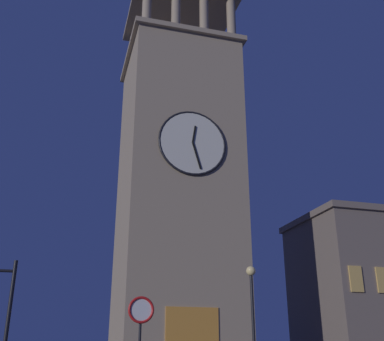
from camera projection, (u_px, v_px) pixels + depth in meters
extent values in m
cube|color=gray|center=(178.00, 200.00, 33.96)|extent=(7.91, 7.93, 23.56)
cube|color=gray|center=(179.00, 60.00, 38.28)|extent=(8.51, 8.53, 0.40)
cylinder|color=gray|center=(231.00, 20.00, 36.89)|extent=(0.70, 0.70, 4.00)
cylinder|color=gray|center=(204.00, 14.00, 36.33)|extent=(0.70, 0.70, 4.00)
cylinder|color=gray|center=(176.00, 9.00, 35.77)|extent=(0.70, 0.70, 4.00)
cylinder|color=gray|center=(147.00, 4.00, 35.21)|extent=(0.70, 0.70, 4.00)
cylinder|color=gray|center=(206.00, 66.00, 42.94)|extent=(0.70, 0.70, 4.00)
cylinder|color=gray|center=(182.00, 63.00, 42.38)|extent=(0.70, 0.70, 4.00)
cylinder|color=gray|center=(158.00, 59.00, 41.82)|extent=(0.70, 0.70, 4.00)
cylinder|color=gray|center=(133.00, 55.00, 41.26)|extent=(0.70, 0.70, 4.00)
cube|color=gray|center=(180.00, 17.00, 39.87)|extent=(8.51, 8.53, 0.40)
cylinder|color=black|center=(180.00, 3.00, 40.38)|extent=(0.12, 0.12, 2.44)
cylinder|color=silver|center=(192.00, 143.00, 31.36)|extent=(4.53, 0.12, 4.53)
torus|color=black|center=(192.00, 143.00, 31.34)|extent=(4.69, 0.16, 4.69)
cube|color=black|center=(194.00, 134.00, 31.51)|extent=(0.31, 0.06, 1.25)
cube|color=black|center=(197.00, 155.00, 31.00)|extent=(0.65, 0.06, 1.88)
cube|color=#E0B259|center=(383.00, 280.00, 33.17)|extent=(1.00, 0.12, 1.80)
cube|color=#E0B259|center=(356.00, 279.00, 32.63)|extent=(1.00, 0.12, 1.80)
cylinder|color=black|center=(7.00, 325.00, 18.11)|extent=(0.16, 0.16, 5.00)
cylinder|color=black|center=(254.00, 331.00, 20.74)|extent=(0.14, 0.14, 4.82)
sphere|color=#F9DB8C|center=(251.00, 271.00, 21.69)|extent=(0.44, 0.44, 0.44)
cylinder|color=white|center=(141.00, 310.00, 13.82)|extent=(0.70, 0.04, 0.70)
torus|color=red|center=(141.00, 310.00, 13.80)|extent=(0.78, 0.08, 0.78)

